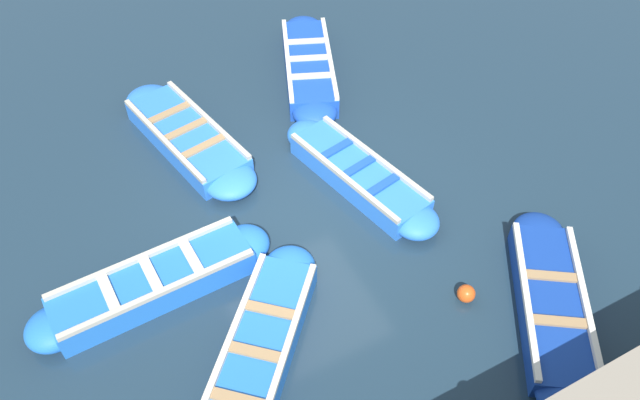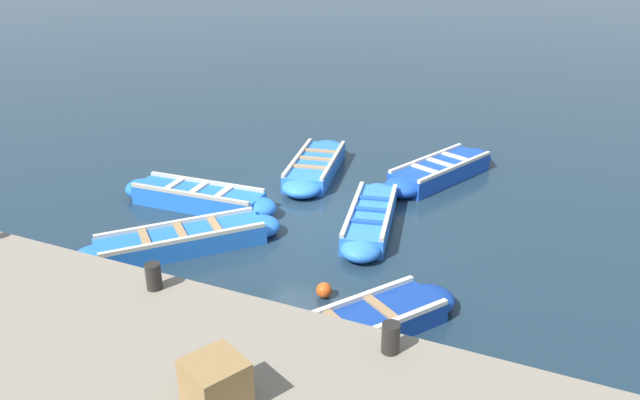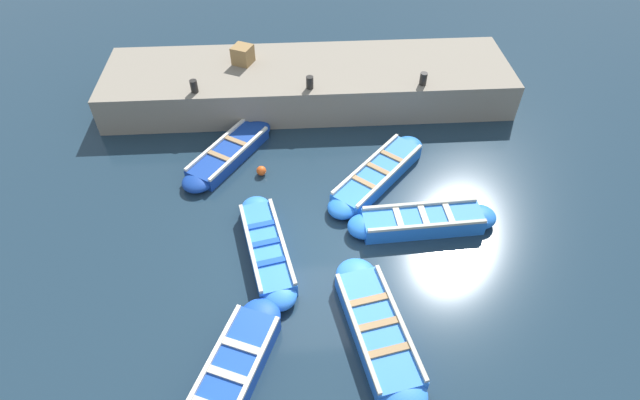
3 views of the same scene
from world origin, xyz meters
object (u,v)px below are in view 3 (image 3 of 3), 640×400
(boat_end_of_row, at_px, (378,174))
(wooden_crate, at_px, (243,55))
(bollard_mid_south, at_px, (194,86))
(buoy_orange_near, at_px, (261,171))
(boat_broadside, at_px, (267,248))
(bollard_mid_north, at_px, (310,82))
(boat_centre, at_px, (229,153))
(boat_inner_gap, at_px, (229,380))
(bollard_north, at_px, (423,79))
(boat_drifting, at_px, (422,221))
(boat_tucked, at_px, (378,329))

(boat_end_of_row, relative_size, wooden_crate, 6.21)
(bollard_mid_south, distance_m, buoy_orange_near, 3.09)
(boat_broadside, bearing_deg, bollard_mid_north, -13.59)
(boat_centre, relative_size, bollard_mid_south, 9.12)
(boat_inner_gap, height_order, bollard_north, bollard_north)
(boat_drifting, bearing_deg, boat_broadside, 98.96)
(boat_broadside, xyz_separation_m, bollard_mid_south, (4.88, 1.95, 1.09))
(boat_broadside, bearing_deg, buoy_orange_near, 4.00)
(wooden_crate, bearing_deg, boat_inner_gap, -179.46)
(bollard_mid_south, bearing_deg, boat_end_of_row, -119.23)
(boat_tucked, distance_m, bollard_north, 7.41)
(boat_end_of_row, bearing_deg, wooden_crate, 40.08)
(boat_end_of_row, xyz_separation_m, boat_drifting, (-1.68, -0.78, 0.02))
(wooden_crate, bearing_deg, boat_tucked, -161.54)
(boat_broadside, distance_m, boat_tucked, 3.01)
(boat_drifting, bearing_deg, bollard_north, -10.12)
(boat_tucked, height_order, bollard_mid_south, bollard_mid_south)
(bollard_north, bearing_deg, boat_tucked, 162.67)
(bollard_mid_north, distance_m, wooden_crate, 2.40)
(boat_inner_gap, relative_size, buoy_orange_near, 14.17)
(boat_centre, bearing_deg, boat_broadside, -162.36)
(boat_drifting, relative_size, bollard_mid_south, 9.98)
(bollard_mid_south, bearing_deg, boat_tucked, -149.77)
(boat_inner_gap, distance_m, bollard_mid_south, 8.03)
(bollard_north, relative_size, bollard_mid_north, 1.00)
(bollard_north, distance_m, bollard_mid_south, 6.26)
(boat_drifting, xyz_separation_m, bollard_north, (4.32, -0.77, 1.07))
(boat_end_of_row, distance_m, bollard_mid_north, 3.26)
(boat_centre, xyz_separation_m, wooden_crate, (3.03, -0.35, 1.20))
(boat_centre, bearing_deg, bollard_north, -73.85)
(bollard_mid_north, bearing_deg, boat_centre, 124.80)
(boat_drifting, bearing_deg, boat_end_of_row, 24.90)
(boat_end_of_row, distance_m, boat_broadside, 3.55)
(boat_centre, height_order, boat_inner_gap, boat_inner_gap)
(bollard_mid_north, xyz_separation_m, wooden_crate, (1.48, 1.88, 0.09))
(boat_centre, xyz_separation_m, bollard_mid_north, (1.55, -2.24, 1.11))
(boat_end_of_row, height_order, buoy_orange_near, boat_end_of_row)
(bollard_north, relative_size, wooden_crate, 0.67)
(boat_broadside, height_order, buoy_orange_near, boat_broadside)
(boat_broadside, xyz_separation_m, boat_tucked, (-2.13, -2.13, 0.00))
(boat_end_of_row, distance_m, boat_inner_gap, 6.21)
(bollard_mid_north, distance_m, bollard_mid_south, 3.13)
(boat_centre, bearing_deg, wooden_crate, -6.61)
(boat_inner_gap, relative_size, boat_broadside, 1.06)
(boat_broadside, height_order, boat_tucked, boat_tucked)
(boat_end_of_row, relative_size, boat_inner_gap, 0.91)
(boat_drifting, distance_m, bollard_mid_south, 7.07)
(bollard_north, height_order, bollard_mid_south, same)
(boat_centre, height_order, boat_end_of_row, boat_end_of_row)
(boat_centre, distance_m, boat_broadside, 3.49)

